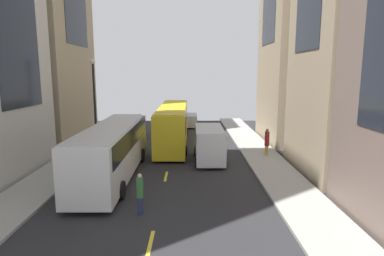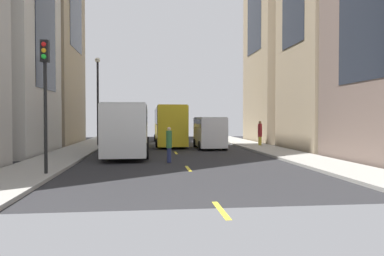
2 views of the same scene
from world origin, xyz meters
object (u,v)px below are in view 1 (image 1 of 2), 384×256
city_bus_white (113,147)px  streetcar_yellow (173,122)px  pedestrian_crossing_mid (267,141)px  delivery_van_white (209,142)px  pedestrian_waiting_curb (140,193)px  car_silver_0 (189,119)px

city_bus_white → streetcar_yellow: streetcar_yellow is taller
city_bus_white → pedestrian_crossing_mid: size_ratio=5.67×
delivery_van_white → pedestrian_crossing_mid: 4.83m
city_bus_white → pedestrian_waiting_curb: (2.54, -5.55, -0.95)m
streetcar_yellow → pedestrian_waiting_curb: bearing=-92.9°
streetcar_yellow → car_silver_0: streetcar_yellow is taller
streetcar_yellow → car_silver_0: bearing=81.5°
city_bus_white → car_silver_0: bearing=76.4°
delivery_van_white → pedestrian_waiting_curb: (-3.81, -9.35, -0.45)m
pedestrian_waiting_curb → pedestrian_crossing_mid: 13.60m
streetcar_yellow → car_silver_0: (1.48, 9.92, -1.21)m
delivery_van_white → pedestrian_waiting_curb: bearing=-112.2°
pedestrian_waiting_curb → streetcar_yellow: bearing=60.8°
city_bus_white → pedestrian_waiting_curb: size_ratio=6.06×
pedestrian_waiting_curb → delivery_van_white: bearing=41.5°
city_bus_white → pedestrian_crossing_mid: 12.14m
streetcar_yellow → delivery_van_white: size_ratio=2.78×
city_bus_white → pedestrian_waiting_curb: city_bus_white is taller
delivery_van_white → car_silver_0: (-1.56, 16.07, -0.60)m
city_bus_white → pedestrian_waiting_curb: bearing=-65.5°
car_silver_0 → pedestrian_crossing_mid: (6.20, -14.77, 0.36)m
city_bus_white → delivery_van_white: city_bus_white is taller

